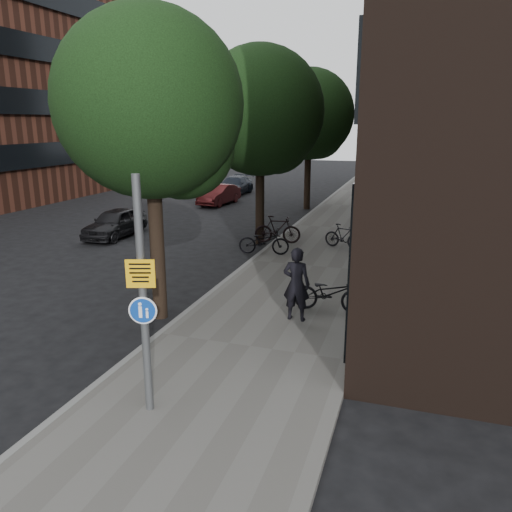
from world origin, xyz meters
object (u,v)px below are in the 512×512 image
at_px(pedestrian, 296,284).
at_px(parked_car_near, 115,223).
at_px(parked_bike_facade_near, 329,293).
at_px(signpost, 143,297).

distance_m(pedestrian, parked_car_near, 12.15).
xyz_separation_m(parked_bike_facade_near, parked_car_near, (-10.53, 6.26, 0.01)).
bearing_deg(signpost, parked_bike_facade_near, 50.76).
height_order(signpost, parked_bike_facade_near, signpost).
distance_m(signpost, parked_bike_facade_near, 6.11).
height_order(pedestrian, parked_bike_facade_near, pedestrian).
xyz_separation_m(pedestrian, parked_car_near, (-9.85, 7.10, -0.43)).
bearing_deg(parked_bike_facade_near, parked_car_near, 57.87).
xyz_separation_m(pedestrian, parked_bike_facade_near, (0.69, 0.84, -0.43)).
xyz_separation_m(signpost, parked_car_near, (-8.40, 11.78, -1.53)).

